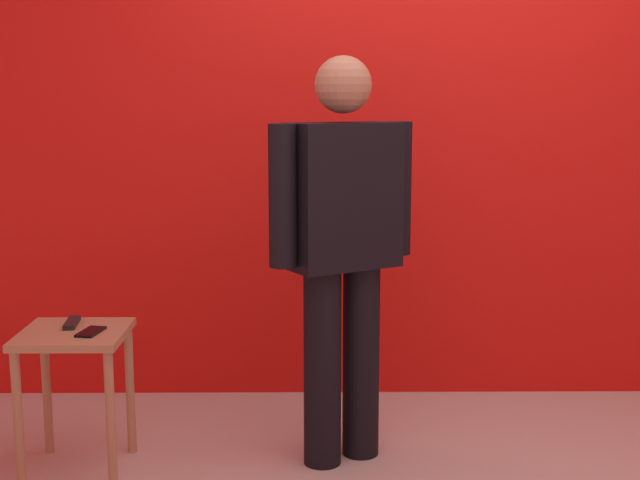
{
  "coord_description": "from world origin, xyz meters",
  "views": [
    {
      "loc": [
        -0.53,
        -2.76,
        1.49
      ],
      "look_at": [
        -0.5,
        0.55,
        0.93
      ],
      "focal_mm": 47.9,
      "sensor_mm": 36.0,
      "label": 1
    }
  ],
  "objects_px": {
    "tv_remote": "(72,323)",
    "cell_phone": "(91,332)",
    "standing_person": "(342,240)",
    "side_table": "(75,360)"
  },
  "relations": [
    {
      "from": "tv_remote",
      "to": "cell_phone",
      "type": "bearing_deg",
      "value": -54.36
    },
    {
      "from": "side_table",
      "to": "tv_remote",
      "type": "height_order",
      "value": "tv_remote"
    },
    {
      "from": "standing_person",
      "to": "side_table",
      "type": "distance_m",
      "value": 1.16
    },
    {
      "from": "standing_person",
      "to": "tv_remote",
      "type": "distance_m",
      "value": 1.14
    },
    {
      "from": "side_table",
      "to": "cell_phone",
      "type": "xyz_separation_m",
      "value": [
        0.08,
        -0.04,
        0.13
      ]
    },
    {
      "from": "standing_person",
      "to": "cell_phone",
      "type": "xyz_separation_m",
      "value": [
        -0.98,
        -0.14,
        -0.34
      ]
    },
    {
      "from": "standing_person",
      "to": "side_table",
      "type": "xyz_separation_m",
      "value": [
        -1.06,
        -0.11,
        -0.46
      ]
    },
    {
      "from": "standing_person",
      "to": "cell_phone",
      "type": "bearing_deg",
      "value": -171.73
    },
    {
      "from": "standing_person",
      "to": "side_table",
      "type": "relative_size",
      "value": 2.83
    },
    {
      "from": "side_table",
      "to": "tv_remote",
      "type": "bearing_deg",
      "value": 108.62
    }
  ]
}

